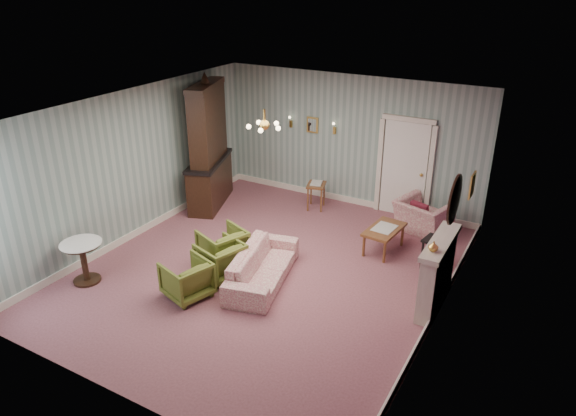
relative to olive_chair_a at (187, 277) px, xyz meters
The scene contains 27 objects.
floor 1.54m from the olive_chair_a, 62.03° to the left, with size 7.00×7.00×0.00m, color #965762.
ceiling 2.96m from the olive_chair_a, 62.03° to the left, with size 7.00×7.00×0.00m, color white.
wall_back 5.00m from the olive_chair_a, 81.70° to the left, with size 6.00×6.00×0.00m, color gray.
wall_front 2.54m from the olive_chair_a, 72.05° to the right, with size 6.00×6.00×0.00m, color gray.
wall_left 2.87m from the olive_chair_a, 149.98° to the left, with size 7.00×7.00×0.00m, color gray.
wall_right 4.09m from the olive_chair_a, 19.70° to the left, with size 7.00×7.00×0.00m, color gray.
wall_right_floral 4.07m from the olive_chair_a, 19.77° to the left, with size 7.00×7.00×0.00m, color #BF5F8B.
door 5.24m from the olive_chair_a, 67.28° to the left, with size 1.12×0.12×2.16m, color white, non-canonical shape.
olive_chair_a is the anchor object (origin of this frame).
olive_chair_b 0.77m from the olive_chair_a, 81.48° to the left, with size 0.69×0.65×0.72m, color olive.
olive_chair_c 1.15m from the olive_chair_a, 95.54° to the left, with size 0.73×0.68×0.75m, color olive.
sofa_chintz 1.29m from the olive_chair_a, 50.66° to the left, with size 1.96×0.57×0.77m, color #A9445A.
wingback_chair 4.98m from the olive_chair_a, 57.81° to the left, with size 1.01×0.66×0.88m, color #A9445A.
dresser 3.92m from the olive_chair_a, 121.15° to the left, with size 0.60×1.74×2.90m, color black, non-canonical shape.
fireplace 3.97m from the olive_chair_a, 25.84° to the left, with size 0.30×1.40×1.16m, color beige, non-canonical shape.
mantel_vase 3.89m from the olive_chair_a, 20.52° to the left, with size 0.15×0.15×0.15m, color gold.
oval_mirror 4.32m from the olive_chair_a, 25.23° to the left, with size 0.04×0.76×0.84m, color white, non-canonical shape.
framed_print 4.95m from the olive_chair_a, 39.94° to the left, with size 0.04×0.34×0.42m, color gold, non-canonical shape.
coffee_table 3.76m from the olive_chair_a, 53.33° to the left, with size 0.52×0.94×0.48m, color brown, non-canonical shape.
side_table_black 4.31m from the olive_chair_a, 41.09° to the left, with size 0.39×0.39×0.58m, color black, non-canonical shape.
pedestal_table 1.87m from the olive_chair_a, 164.28° to the right, with size 0.69×0.69×0.75m, color black, non-canonical shape.
nesting_table 4.16m from the olive_chair_a, 86.53° to the left, with size 0.38×0.49×0.63m, color brown, non-canonical shape.
gilt_mirror_back 4.98m from the olive_chair_a, 92.34° to the left, with size 0.28×0.06×0.36m, color gold, non-canonical shape.
sconce_left 5.01m from the olive_chair_a, 98.89° to the left, with size 0.16×0.12×0.30m, color gold, non-canonical shape.
sconce_right 4.97m from the olive_chair_a, 85.75° to the left, with size 0.16×0.12×0.30m, color gold, non-canonical shape.
chandelier 2.73m from the olive_chair_a, 62.03° to the left, with size 0.56×0.56×0.36m, color gold, non-canonical shape.
burgundy_cushion 4.82m from the olive_chair_a, 57.37° to the left, with size 0.38×0.10×0.38m, color maroon.
Camera 1 is at (4.31, -6.88, 4.88)m, focal length 32.93 mm.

